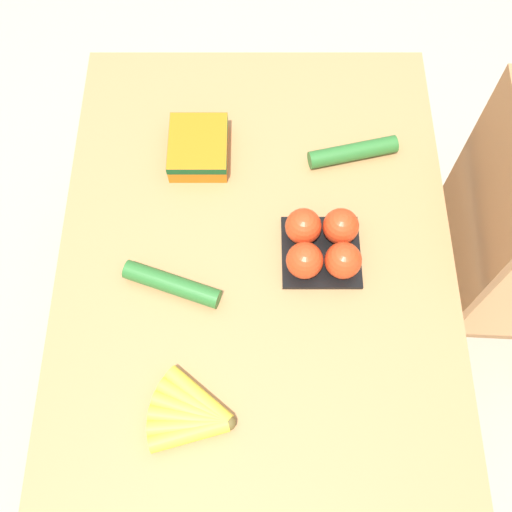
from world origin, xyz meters
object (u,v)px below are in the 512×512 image
tomato_pack (323,244)px  cucumber_near (353,152)px  cucumber_far (172,284)px  chair (496,253)px  carrot_bag (198,146)px  banana_bunch (192,415)px

tomato_pack → cucumber_near: 0.27m
tomato_pack → cucumber_far: bearing=-75.6°
cucumber_near → chair: bearing=69.4°
carrot_bag → chair: bearing=78.3°
tomato_pack → cucumber_near: (-0.26, 0.09, -0.02)m
tomato_pack → carrot_bag: (-0.26, -0.28, -0.01)m
banana_bunch → cucumber_far: (-0.27, -0.06, 0.00)m
banana_bunch → cucumber_near: bearing=150.0°
carrot_bag → cucumber_far: size_ratio=0.76×
cucumber_far → cucumber_near: bearing=129.6°
tomato_pack → cucumber_near: bearing=161.4°
chair → cucumber_far: 0.86m
carrot_bag → cucumber_near: bearing=88.8°
banana_bunch → carrot_bag: size_ratio=1.05×
banana_bunch → carrot_bag: carrot_bag is taller
chair → cucumber_near: 0.49m
chair → banana_bunch: (0.46, -0.75, 0.24)m
chair → tomato_pack: chair is taller
cucumber_near → banana_bunch: bearing=-30.0°
chair → carrot_bag: bearing=81.1°
carrot_bag → cucumber_far: (0.35, -0.04, -0.01)m
chair → carrot_bag: chair is taller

